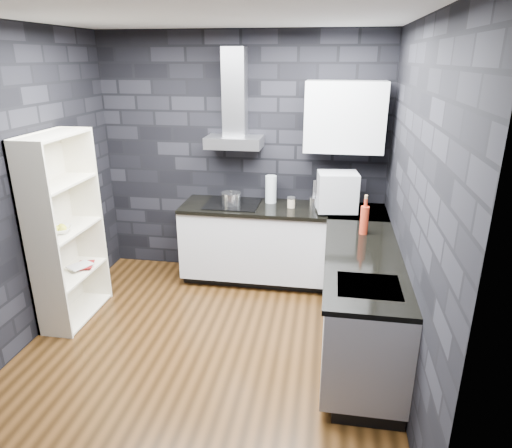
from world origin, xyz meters
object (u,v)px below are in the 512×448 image
(utensil_crock, at_px, (314,203))
(pot, at_px, (231,199))
(storage_jar, at_px, (291,203))
(fruit_bowl, at_px, (60,230))
(glass_vase, at_px, (271,189))
(appliance_garage, at_px, (337,192))
(red_bottle, at_px, (364,220))
(bookshelf, at_px, (65,230))

(utensil_crock, bearing_deg, pot, -179.81)
(storage_jar, height_order, fruit_bowl, storage_jar)
(fruit_bowl, bearing_deg, glass_vase, 35.49)
(appliance_garage, height_order, fruit_bowl, appliance_garage)
(glass_vase, distance_m, storage_jar, 0.30)
(glass_vase, relative_size, fruit_bowl, 1.43)
(appliance_garage, height_order, red_bottle, appliance_garage)
(storage_jar, bearing_deg, red_bottle, -42.71)
(glass_vase, distance_m, utensil_crock, 0.53)
(utensil_crock, relative_size, bookshelf, 0.07)
(glass_vase, xyz_separation_m, red_bottle, (0.96, -0.82, -0.02))
(utensil_crock, bearing_deg, storage_jar, 172.79)
(utensil_crock, bearing_deg, appliance_garage, -14.80)
(red_bottle, distance_m, bookshelf, 2.76)
(utensil_crock, distance_m, fruit_bowl, 2.51)
(pot, xyz_separation_m, glass_vase, (0.41, 0.18, 0.08))
(fruit_bowl, bearing_deg, storage_jar, 28.99)
(red_bottle, height_order, bookshelf, bookshelf)
(appliance_garage, relative_size, fruit_bowl, 1.88)
(storage_jar, relative_size, fruit_bowl, 0.47)
(pot, xyz_separation_m, red_bottle, (1.37, -0.63, 0.06))
(pot, relative_size, fruit_bowl, 0.95)
(glass_vase, bearing_deg, fruit_bowl, -144.51)
(glass_vase, bearing_deg, storage_jar, -31.83)
(pot, height_order, bookshelf, bookshelf)
(pot, relative_size, glass_vase, 0.67)
(pot, distance_m, glass_vase, 0.46)
(storage_jar, bearing_deg, glass_vase, 148.17)
(glass_vase, bearing_deg, pot, -155.87)
(glass_vase, height_order, fruit_bowl, glass_vase)
(bookshelf, bearing_deg, glass_vase, 53.56)
(storage_jar, height_order, red_bottle, red_bottle)
(pot, bearing_deg, utensil_crock, 0.19)
(bookshelf, relative_size, fruit_bowl, 8.52)
(fruit_bowl, bearing_deg, bookshelf, 90.00)
(red_bottle, bearing_deg, storage_jar, 137.29)
(red_bottle, xyz_separation_m, fruit_bowl, (-2.73, -0.45, -0.09))
(bookshelf, bearing_deg, storage_jar, 47.04)
(glass_vase, bearing_deg, utensil_crock, -20.27)
(pot, distance_m, appliance_garage, 1.14)
(utensil_crock, relative_size, appliance_garage, 0.34)
(pot, xyz_separation_m, storage_jar, (0.65, 0.03, -0.02))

